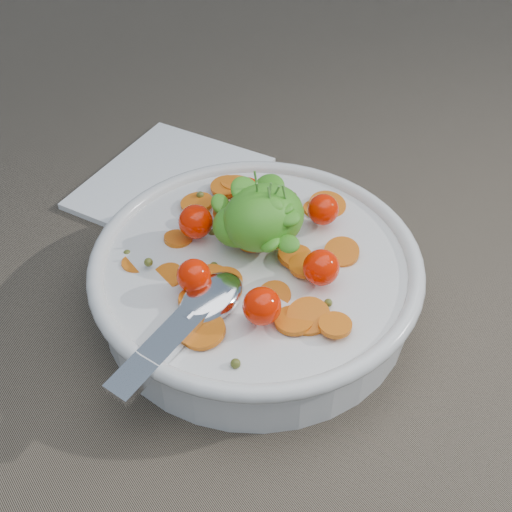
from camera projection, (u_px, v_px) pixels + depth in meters
ground at (280, 318)px, 0.53m from camera, size 6.00×6.00×0.00m
bowl at (256, 276)px, 0.53m from camera, size 0.29×0.27×0.11m
napkin at (172, 183)px, 0.67m from camera, size 0.22×0.21×0.01m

